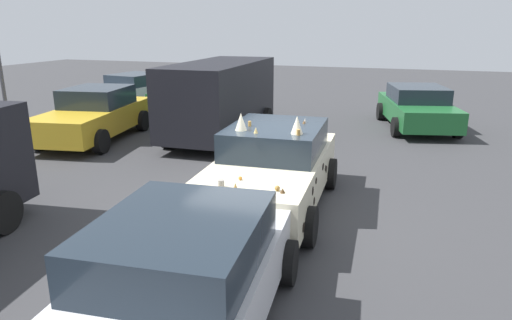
% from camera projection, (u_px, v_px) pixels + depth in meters
% --- Properties ---
extents(ground_plane, '(60.00, 60.00, 0.00)m').
position_uv_depth(ground_plane, '(271.00, 207.00, 8.75)').
color(ground_plane, '#38383A').
extents(art_car_decorated, '(4.51, 2.27, 1.82)m').
position_uv_depth(art_car_decorated, '(272.00, 168.00, 8.60)').
color(art_car_decorated, beige).
rests_on(art_car_decorated, ground).
extents(parked_van_near_left, '(5.08, 2.32, 2.26)m').
position_uv_depth(parked_van_near_left, '(220.00, 96.00, 13.70)').
color(parked_van_near_left, black).
rests_on(parked_van_near_left, ground).
extents(parked_sedan_row_back_far, '(4.60, 2.78, 1.37)m').
position_uv_depth(parked_sedan_row_back_far, '(417.00, 107.00, 15.23)').
color(parked_sedan_row_back_far, '#1E602D').
rests_on(parked_sedan_row_back_far, ground).
extents(parked_sedan_far_left, '(4.15, 2.19, 1.51)m').
position_uv_depth(parked_sedan_far_left, '(195.00, 95.00, 17.55)').
color(parked_sedan_far_left, '#1E602D').
rests_on(parked_sedan_far_left, ground).
extents(parked_sedan_behind_right, '(4.20, 2.35, 1.37)m').
position_uv_depth(parked_sedan_behind_right, '(134.00, 91.00, 19.01)').
color(parked_sedan_behind_right, silver).
rests_on(parked_sedan_behind_right, ground).
extents(parked_sedan_row_back_center, '(4.20, 2.29, 1.43)m').
position_uv_depth(parked_sedan_row_back_center, '(185.00, 276.00, 4.99)').
color(parked_sedan_row_back_center, silver).
rests_on(parked_sedan_row_back_center, ground).
extents(parked_sedan_far_right, '(4.72, 2.56, 1.52)m').
position_uv_depth(parked_sedan_far_right, '(95.00, 115.00, 13.69)').
color(parked_sedan_far_right, gold).
rests_on(parked_sedan_far_right, ground).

